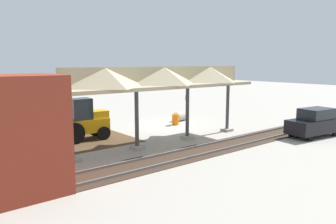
# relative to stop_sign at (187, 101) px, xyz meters

# --- Properties ---
(ground_plane) EXTENTS (120.00, 120.00, 0.00)m
(ground_plane) POSITION_rel_stop_sign_xyz_m (1.92, 0.04, -1.84)
(ground_plane) COLOR #9E998E
(dirt_work_zone) EXTENTS (9.86, 7.00, 0.01)m
(dirt_work_zone) POSITION_rel_stop_sign_xyz_m (11.56, -0.07, -1.84)
(dirt_work_zone) COLOR #4C3823
(dirt_work_zone) RESTS_ON ground
(platform_canopy) EXTENTS (13.40, 3.20, 4.90)m
(platform_canopy) POSITION_rel_stop_sign_xyz_m (6.10, 4.55, 2.32)
(platform_canopy) COLOR #9E998E
(platform_canopy) RESTS_ON ground
(rail_tracks) EXTENTS (60.00, 2.58, 0.15)m
(rail_tracks) POSITION_rel_stop_sign_xyz_m (1.92, 7.41, -1.82)
(rail_tracks) COLOR slate
(rail_tracks) RESTS_ON ground
(stop_sign) EXTENTS (0.67, 0.42, 2.55)m
(stop_sign) POSITION_rel_stop_sign_xyz_m (0.00, 0.00, 0.00)
(stop_sign) COLOR gray
(stop_sign) RESTS_ON ground
(backhoe) EXTENTS (5.20, 1.86, 2.82)m
(backhoe) POSITION_rel_stop_sign_xyz_m (9.77, 0.44, -0.58)
(backhoe) COLOR orange
(backhoe) RESTS_ON ground
(dirt_mound) EXTENTS (5.54, 5.54, 1.53)m
(dirt_mound) POSITION_rel_stop_sign_xyz_m (13.49, -0.60, -1.84)
(dirt_mound) COLOR #4C3823
(dirt_mound) RESTS_ON ground
(concrete_pipe) EXTENTS (1.45, 1.07, 0.80)m
(concrete_pipe) POSITION_rel_stop_sign_xyz_m (-0.23, -1.02, -1.44)
(concrete_pipe) COLOR #9E9384
(concrete_pipe) RESTS_ON ground
(brick_utility_building) EXTENTS (4.59, 2.84, 4.68)m
(brick_utility_building) POSITION_rel_stop_sign_xyz_m (16.12, 7.35, 0.50)
(brick_utility_building) COLOR maroon
(brick_utility_building) RESTS_ON ground
(distant_parked_car) EXTENTS (4.39, 2.28, 1.98)m
(distant_parked_car) POSITION_rel_stop_sign_xyz_m (-3.40, 9.58, -0.86)
(distant_parked_car) COLOR black
(distant_parked_car) RESTS_ON ground
(traffic_barrel) EXTENTS (0.56, 0.56, 0.90)m
(traffic_barrel) POSITION_rel_stop_sign_xyz_m (1.43, 0.19, -1.39)
(traffic_barrel) COLOR orange
(traffic_barrel) RESTS_ON ground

